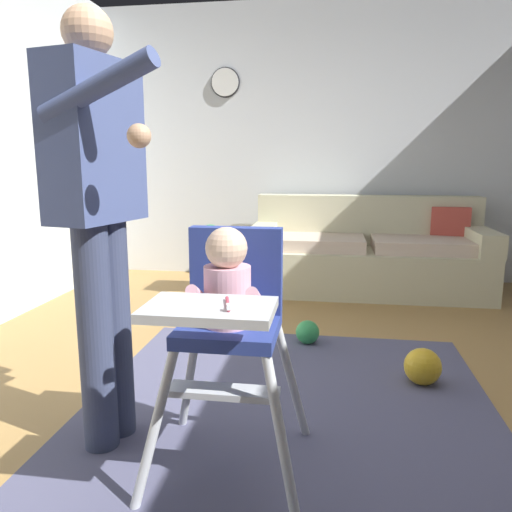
# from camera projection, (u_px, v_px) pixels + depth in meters

# --- Properties ---
(ground) EXTENTS (6.06, 7.29, 0.10)m
(ground) POSITION_uv_depth(u_px,v_px,m) (294.00, 416.00, 2.42)
(ground) COLOR #A47B44
(wall_far) EXTENTS (5.26, 0.06, 2.72)m
(wall_far) POSITION_uv_depth(u_px,v_px,m) (318.00, 143.00, 4.95)
(wall_far) COLOR silver
(wall_far) RESTS_ON ground
(area_rug) EXTENTS (1.98, 2.75, 0.01)m
(area_rug) POSITION_uv_depth(u_px,v_px,m) (281.00, 446.00, 2.07)
(area_rug) COLOR #51526E
(area_rug) RESTS_ON ground
(couch) EXTENTS (2.11, 0.86, 0.86)m
(couch) POSITION_uv_depth(u_px,v_px,m) (368.00, 255.00, 4.56)
(couch) COLOR beige
(couch) RESTS_ON ground
(high_chair) EXTENTS (0.61, 0.73, 0.95)m
(high_chair) POSITION_uv_depth(u_px,v_px,m) (229.00, 305.00, 1.81)
(high_chair) COLOR silver
(high_chair) RESTS_ON ground
(adult_standing) EXTENTS (0.51, 0.57, 1.74)m
(adult_standing) POSITION_uv_depth(u_px,v_px,m) (99.00, 209.00, 1.95)
(adult_standing) COLOR #373F5C
(adult_standing) RESTS_ON ground
(toy_ball) EXTENTS (0.16, 0.16, 0.16)m
(toy_ball) POSITION_uv_depth(u_px,v_px,m) (308.00, 332.00, 3.23)
(toy_ball) COLOR green
(toy_ball) RESTS_ON ground
(toy_ball_second) EXTENTS (0.20, 0.20, 0.20)m
(toy_ball_second) POSITION_uv_depth(u_px,v_px,m) (423.00, 366.00, 2.64)
(toy_ball_second) COLOR gold
(toy_ball_second) RESTS_ON ground
(side_table) EXTENTS (0.40, 0.40, 0.52)m
(side_table) POSITION_uv_depth(u_px,v_px,m) (216.00, 251.00, 4.46)
(side_table) COLOR brown
(side_table) RESTS_ON ground
(sippy_cup) EXTENTS (0.07, 0.07, 0.10)m
(sippy_cup) POSITION_uv_depth(u_px,v_px,m) (211.00, 230.00, 4.43)
(sippy_cup) COLOR green
(sippy_cup) RESTS_ON side_table
(wall_clock) EXTENTS (0.30, 0.04, 0.30)m
(wall_clock) POSITION_uv_depth(u_px,v_px,m) (225.00, 82.00, 4.94)
(wall_clock) COLOR white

